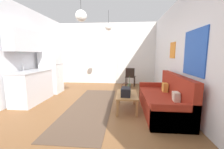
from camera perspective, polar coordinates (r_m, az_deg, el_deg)
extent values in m
cube|color=brown|center=(3.66, -8.56, -15.18)|extent=(5.07, 7.51, 0.10)
cube|color=white|center=(6.81, -1.85, 8.43)|extent=(4.67, 0.10, 2.85)
cube|color=white|center=(6.74, 0.05, 5.05)|extent=(0.46, 0.02, 2.06)
cube|color=white|center=(6.71, 4.16, 5.02)|extent=(0.46, 0.02, 2.06)
cube|color=white|center=(6.74, 2.15, 14.06)|extent=(1.02, 0.03, 0.06)
cube|color=silver|center=(3.58, 29.60, 7.63)|extent=(0.10, 7.11, 2.85)
cube|color=blue|center=(3.33, 30.36, 7.65)|extent=(0.02, 0.89, 0.93)
cube|color=orange|center=(4.55, 23.37, 9.04)|extent=(0.02, 0.40, 0.46)
cube|color=green|center=(4.96, -33.33, 10.17)|extent=(0.02, 0.32, 0.40)
cube|color=brown|center=(3.93, -8.47, -12.62)|extent=(1.11, 3.36, 0.01)
cube|color=maroon|center=(3.70, 19.16, -11.06)|extent=(0.84, 1.99, 0.41)
cube|color=maroon|center=(3.73, 24.54, -7.12)|extent=(0.15, 1.99, 0.92)
cube|color=maroon|center=(2.84, 23.96, -15.91)|extent=(0.84, 0.11, 0.53)
cube|color=maroon|center=(4.56, 16.35, -6.48)|extent=(0.84, 0.11, 0.53)
cube|color=beige|center=(3.30, 24.55, -8.18)|extent=(0.15, 0.21, 0.21)
cube|color=gold|center=(4.03, 20.69, -4.90)|extent=(0.13, 0.23, 0.23)
cube|color=#A87542|center=(3.60, 6.05, -8.08)|extent=(0.51, 0.93, 0.04)
cube|color=#A87542|center=(3.27, 2.20, -13.53)|extent=(0.05, 0.05, 0.37)
cube|color=#A87542|center=(3.28, 10.03, -13.59)|extent=(0.05, 0.05, 0.37)
cube|color=#A87542|center=(4.07, 2.81, -9.12)|extent=(0.05, 0.05, 0.37)
cube|color=#A87542|center=(4.08, 9.00, -9.18)|extent=(0.05, 0.05, 0.37)
cylinder|color=#47704C|center=(3.74, 7.03, -5.47)|extent=(0.09, 0.09, 0.22)
cylinder|color=#477F42|center=(3.69, 7.09, -2.14)|extent=(0.01, 0.01, 0.22)
cube|color=black|center=(3.40, 5.63, -7.02)|extent=(0.24, 0.34, 0.20)
torus|color=#512319|center=(3.37, 5.66, -5.05)|extent=(0.21, 0.01, 0.21)
cube|color=white|center=(5.55, -23.37, 1.32)|extent=(0.63, 0.59, 1.60)
cube|color=#4C4C51|center=(5.39, -20.54, 3.89)|extent=(0.01, 0.57, 0.01)
cylinder|color=#B7BABF|center=(5.23, -21.25, 5.85)|extent=(0.02, 0.02, 0.22)
cylinder|color=#B7BABF|center=(5.26, -20.98, 0.64)|extent=(0.02, 0.02, 0.35)
cube|color=silver|center=(4.74, -29.65, -4.48)|extent=(0.57, 1.27, 0.89)
cube|color=#B7BABF|center=(4.67, -30.05, 1.04)|extent=(0.60, 1.30, 0.03)
cube|color=#999BA0|center=(4.68, -29.98, 0.50)|extent=(0.36, 0.40, 0.10)
cylinder|color=#B7BABF|center=(4.80, -32.33, 2.41)|extent=(0.02, 0.02, 0.20)
cube|color=silver|center=(4.74, -32.09, 11.55)|extent=(0.32, 1.15, 0.61)
cylinder|color=black|center=(6.40, 9.26, -2.63)|extent=(0.03, 0.03, 0.42)
cylinder|color=black|center=(6.44, 6.07, -2.49)|extent=(0.03, 0.03, 0.42)
cylinder|color=black|center=(6.07, 8.94, -3.21)|extent=(0.03, 0.03, 0.42)
cylinder|color=black|center=(6.12, 5.58, -3.07)|extent=(0.03, 0.03, 0.42)
cube|color=black|center=(6.22, 7.50, -0.87)|extent=(0.48, 0.47, 0.04)
cube|color=black|center=(6.01, 7.31, 0.77)|extent=(0.38, 0.09, 0.38)
sphere|color=white|center=(3.53, -12.44, 22.22)|extent=(0.26, 0.26, 0.26)
cylinder|color=black|center=(5.10, -1.47, 22.35)|extent=(0.01, 0.01, 0.42)
sphere|color=white|center=(5.03, -1.45, 18.77)|extent=(0.23, 0.23, 0.23)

